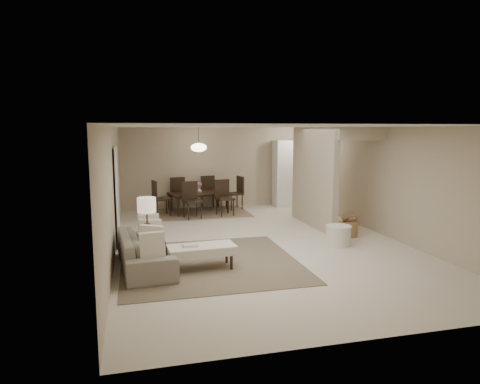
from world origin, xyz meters
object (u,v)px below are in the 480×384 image
object	(u,v)px
ottoman_bench	(202,250)
wicker_basket	(349,230)
round_pouf	(338,235)
dining_table	(199,203)
sofa	(145,251)
side_table	(148,255)
pantry_cabinet	(292,173)

from	to	relation	value
ottoman_bench	wicker_basket	size ratio (longest dim) A/B	3.16
round_pouf	dining_table	distance (m)	4.90
sofa	wicker_basket	world-z (taller)	sofa
wicker_basket	dining_table	size ratio (longest dim) A/B	0.23
sofa	side_table	world-z (taller)	sofa
pantry_cabinet	wicker_basket	bearing A→B (deg)	-92.55
sofa	ottoman_bench	xyz separation A→B (m)	(0.97, -0.30, 0.03)
pantry_cabinet	side_table	bearing A→B (deg)	-131.40
side_table	round_pouf	size ratio (longest dim) A/B	0.96
pantry_cabinet	sofa	xyz separation A→B (m)	(-4.80, -5.31, -0.74)
side_table	wicker_basket	distance (m)	4.73
sofa	ottoman_bench	distance (m)	1.01
ottoman_bench	dining_table	distance (m)	5.21
wicker_basket	sofa	bearing A→B (deg)	-165.89
wicker_basket	ottoman_bench	bearing A→B (deg)	-158.19
ottoman_bench	side_table	world-z (taller)	side_table
round_pouf	dining_table	xyz separation A→B (m)	(-2.31, 4.32, 0.09)
ottoman_bench	wicker_basket	distance (m)	3.93
ottoman_bench	side_table	size ratio (longest dim) A/B	2.34
sofa	dining_table	world-z (taller)	sofa
wicker_basket	side_table	bearing A→B (deg)	-164.83
side_table	round_pouf	xyz separation A→B (m)	(3.98, 0.62, -0.05)
sofa	round_pouf	xyz separation A→B (m)	(4.03, 0.54, -0.10)
pantry_cabinet	wicker_basket	xyz separation A→B (m)	(-0.18, -4.15, -0.89)
round_pouf	dining_table	size ratio (longest dim) A/B	0.32
sofa	wicker_basket	bearing A→B (deg)	-81.17
wicker_basket	dining_table	xyz separation A→B (m)	(-2.90, 3.70, 0.13)
pantry_cabinet	ottoman_bench	size ratio (longest dim) A/B	1.73
side_table	dining_table	bearing A→B (deg)	71.34
ottoman_bench	side_table	xyz separation A→B (m)	(-0.92, 0.22, -0.08)
pantry_cabinet	wicker_basket	world-z (taller)	pantry_cabinet
pantry_cabinet	dining_table	world-z (taller)	pantry_cabinet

